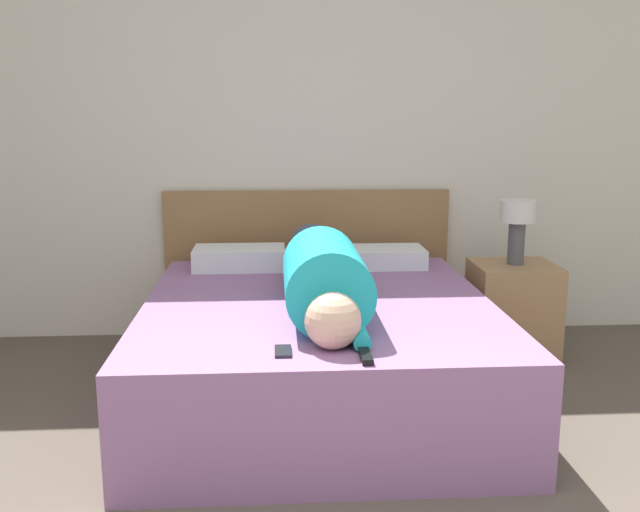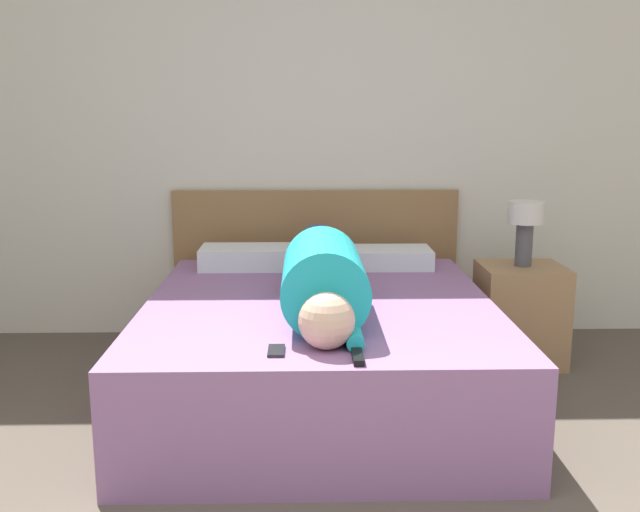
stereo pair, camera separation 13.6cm
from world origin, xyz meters
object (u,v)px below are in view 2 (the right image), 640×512
at_px(pillow_near_headboard, 246,257).
at_px(pillow_second, 388,258).
at_px(table_lamp, 525,222).
at_px(cell_phone, 276,351).
at_px(person_lying, 323,274).
at_px(nightstand, 520,314).
at_px(tv_remote, 358,357).
at_px(bed, 319,350).

bearing_deg(pillow_near_headboard, pillow_second, 0.00).
bearing_deg(table_lamp, cell_phone, -136.22).
relative_size(pillow_second, cell_phone, 3.89).
distance_m(person_lying, pillow_near_headboard, 0.97).
height_order(table_lamp, pillow_near_headboard, table_lamp).
bearing_deg(pillow_second, person_lying, -115.58).
bearing_deg(pillow_near_headboard, nightstand, -8.05).
bearing_deg(cell_phone, pillow_near_headboard, 98.77).
distance_m(table_lamp, pillow_second, 0.81).
bearing_deg(tv_remote, table_lamp, 53.14).
xyz_separation_m(table_lamp, pillow_second, (-0.74, 0.22, -0.24)).
xyz_separation_m(bed, pillow_second, (0.42, 0.75, 0.31)).
xyz_separation_m(nightstand, cell_phone, (-1.34, -1.29, 0.24)).
xyz_separation_m(pillow_near_headboard, tv_remote, (0.54, -1.61, -0.05)).
bearing_deg(pillow_near_headboard, cell_phone, -81.23).
distance_m(pillow_second, tv_remote, 1.64).
bearing_deg(nightstand, pillow_second, 163.16).
height_order(person_lying, tv_remote, person_lying).
xyz_separation_m(pillow_near_headboard, cell_phone, (0.23, -1.51, -0.06)).
xyz_separation_m(tv_remote, cell_phone, (-0.31, 0.10, -0.01)).
relative_size(pillow_near_headboard, pillow_second, 1.05).
bearing_deg(bed, nightstand, 24.25).
height_order(bed, nightstand, nightstand).
height_order(table_lamp, tv_remote, table_lamp).
distance_m(bed, pillow_near_headboard, 0.91).
relative_size(table_lamp, cell_phone, 2.81).
bearing_deg(person_lying, nightstand, 29.01).
distance_m(pillow_near_headboard, pillow_second, 0.84).
relative_size(bed, tv_remote, 12.94).
xyz_separation_m(nightstand, table_lamp, (0.00, 0.00, 0.53)).
xyz_separation_m(bed, table_lamp, (1.16, 0.52, 0.56)).
distance_m(bed, person_lying, 0.43).
bearing_deg(nightstand, person_lying, -150.99).
bearing_deg(table_lamp, pillow_near_headboard, 171.95).
height_order(table_lamp, person_lying, table_lamp).
bearing_deg(bed, pillow_second, 60.36).
bearing_deg(tv_remote, pillow_near_headboard, 108.57).
bearing_deg(table_lamp, bed, -155.75).
height_order(nightstand, tv_remote, nightstand).
bearing_deg(tv_remote, bed, 98.20).
xyz_separation_m(bed, person_lying, (0.01, -0.11, 0.42)).
bearing_deg(nightstand, table_lamp, 0.00).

